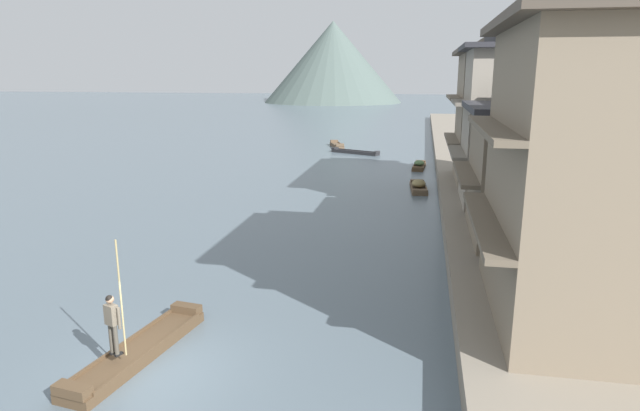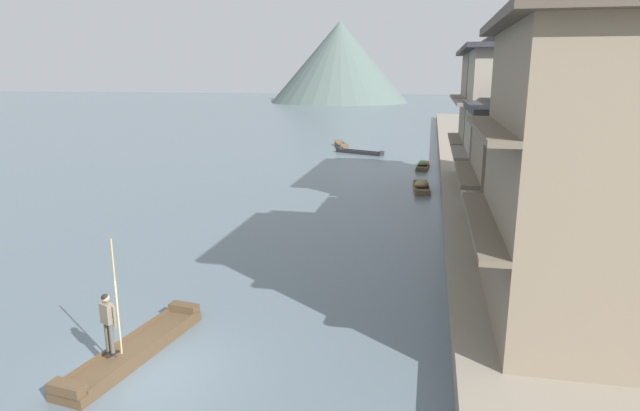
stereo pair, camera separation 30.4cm
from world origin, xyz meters
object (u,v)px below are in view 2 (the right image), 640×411
at_px(house_waterfront_nearest, 606,166).
at_px(house_waterfront_tall, 515,121).
at_px(boat_foreground_poled, 135,349).
at_px(house_waterfront_narrow, 510,113).
at_px(boat_moored_third, 360,152).
at_px(boat_moored_far, 342,145).
at_px(boatman_person, 108,316).
at_px(boat_moored_second, 423,166).
at_px(house_waterfront_second, 540,167).
at_px(boat_moored_nearest, 422,187).

xyz_separation_m(house_waterfront_nearest, house_waterfront_tall, (-0.35, 14.01, 0.02)).
bearing_deg(boat_foreground_poled, house_waterfront_narrow, 62.55).
distance_m(boat_moored_third, house_waterfront_tall, 24.51).
bearing_deg(boat_moored_third, boat_moored_far, 118.83).
xyz_separation_m(boatman_person, boat_moored_third, (1.08, 39.64, -1.38)).
distance_m(boat_moored_second, house_waterfront_tall, 15.89).
xyz_separation_m(boat_moored_far, house_waterfront_nearest, (13.53, -39.99, 4.83)).
xyz_separation_m(boat_moored_second, house_waterfront_nearest, (5.01, -28.41, 4.80)).
distance_m(house_waterfront_second, house_waterfront_narrow, 12.69).
distance_m(boat_moored_far, house_waterfront_tall, 29.54).
distance_m(boatman_person, house_waterfront_nearest, 13.29).
height_order(boat_moored_nearest, house_waterfront_second, house_waterfront_second).
xyz_separation_m(boatman_person, house_waterfront_nearest, (12.14, 4.14, 3.50)).
height_order(boatman_person, boat_moored_far, boatman_person).
bearing_deg(boat_moored_second, house_waterfront_nearest, -80.00).
bearing_deg(boat_moored_second, house_waterfront_tall, -72.06).
bearing_deg(boatman_person, boat_moored_far, 91.81).
distance_m(boat_moored_third, boat_moored_far, 5.12).
bearing_deg(house_waterfront_nearest, house_waterfront_tall, 91.43).
distance_m(boatman_person, house_waterfront_second, 16.92).
distance_m(boatman_person, house_waterfront_tall, 21.92).
bearing_deg(house_waterfront_second, house_waterfront_tall, 91.58).
height_order(boat_foreground_poled, house_waterfront_nearest, house_waterfront_nearest).
height_order(boat_moored_third, boat_moored_far, boat_moored_far).
xyz_separation_m(boat_foreground_poled, boat_moored_third, (0.97, 38.78, -0.03)).
relative_size(boat_foreground_poled, boat_moored_far, 1.40).
distance_m(house_waterfront_nearest, house_waterfront_narrow, 20.23).
relative_size(house_waterfront_nearest, house_waterfront_narrow, 1.00).
bearing_deg(house_waterfront_nearest, boat_moored_third, 107.30).
relative_size(boat_moored_second, house_waterfront_second, 0.56).
distance_m(boat_foreground_poled, house_waterfront_tall, 21.42).
xyz_separation_m(boat_moored_third, boat_moored_far, (-2.47, 4.49, 0.05)).
bearing_deg(house_waterfront_narrow, boat_moored_third, 126.36).
distance_m(boat_moored_third, house_waterfront_second, 30.15).
bearing_deg(boat_moored_third, house_waterfront_narrow, -53.64).
relative_size(boat_moored_nearest, house_waterfront_tall, 0.42).
bearing_deg(house_waterfront_nearest, house_waterfront_narrow, 89.48).
bearing_deg(boat_moored_far, boatman_person, -88.19).
height_order(boat_moored_nearest, boat_moored_far, boat_moored_nearest).
xyz_separation_m(boat_moored_second, house_waterfront_second, (4.84, -20.79, 3.51)).
height_order(boat_moored_nearest, house_waterfront_nearest, house_waterfront_nearest).
bearing_deg(house_waterfront_tall, house_waterfront_narrow, 85.13).
relative_size(boat_moored_second, boat_moored_third, 0.79).
xyz_separation_m(house_waterfront_tall, house_waterfront_narrow, (0.53, 6.23, -0.02)).
distance_m(house_waterfront_nearest, house_waterfront_tall, 14.01).
bearing_deg(house_waterfront_tall, house_waterfront_second, -88.42).
xyz_separation_m(house_waterfront_second, house_waterfront_narrow, (0.35, 12.61, 1.29)).
xyz_separation_m(boat_moored_second, house_waterfront_narrow, (5.19, -8.18, 4.80)).
height_order(boat_moored_far, house_waterfront_tall, house_waterfront_tall).
bearing_deg(house_waterfront_tall, boat_moored_far, 116.90).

